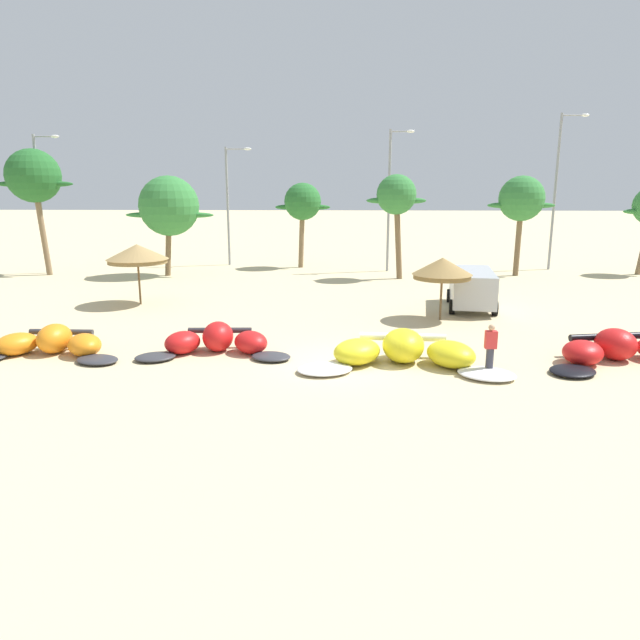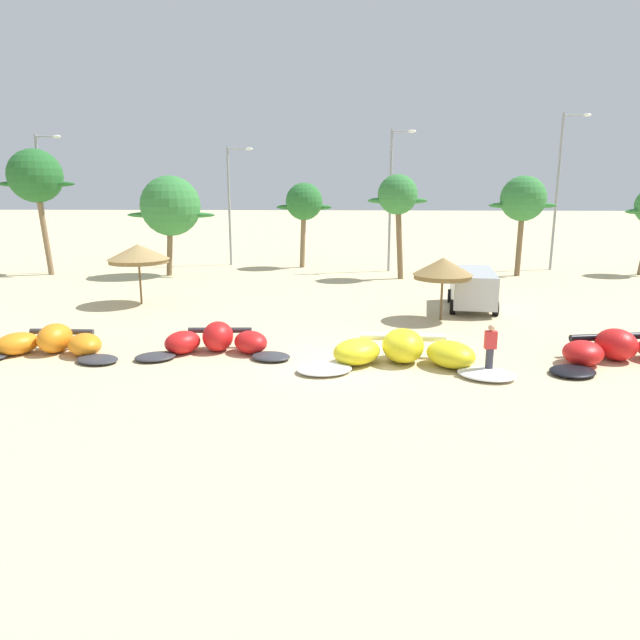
% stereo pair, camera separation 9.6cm
% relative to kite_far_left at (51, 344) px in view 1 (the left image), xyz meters
% --- Properties ---
extents(ground_plane, '(260.00, 260.00, 0.00)m').
position_rel_kite_far_left_xyz_m(ground_plane, '(10.26, -0.50, -0.40)').
color(ground_plane, beige).
extents(kite_far_left, '(5.77, 2.67, 1.03)m').
position_rel_kite_far_left_xyz_m(kite_far_left, '(0.00, 0.00, 0.00)').
color(kite_far_left, '#333338').
rests_on(kite_far_left, ground).
extents(kite_left, '(5.61, 2.69, 1.07)m').
position_rel_kite_far_left_xyz_m(kite_left, '(5.77, 0.46, 0.01)').
color(kite_left, '#333338').
rests_on(kite_left, ground).
extents(kite_left_of_center, '(7.19, 3.48, 1.13)m').
position_rel_kite_far_left_xyz_m(kite_left_of_center, '(12.24, -0.68, 0.04)').
color(kite_left_of_center, white).
rests_on(kite_left_of_center, ground).
extents(kite_center, '(6.41, 3.54, 1.07)m').
position_rel_kite_far_left_xyz_m(kite_center, '(19.59, -0.07, 0.02)').
color(kite_center, black).
rests_on(kite_center, ground).
extents(beach_umbrella_near_van, '(3.02, 3.02, 3.02)m').
position_rel_kite_far_left_xyz_m(beach_umbrella_near_van, '(0.05, 8.99, 2.15)').
color(beach_umbrella_near_van, brown).
rests_on(beach_umbrella_near_van, ground).
extents(beach_umbrella_middle, '(2.62, 2.62, 2.77)m').
position_rel_kite_far_left_xyz_m(beach_umbrella_middle, '(14.54, 6.09, 1.91)').
color(beach_umbrella_middle, brown).
rests_on(beach_umbrella_middle, ground).
extents(parked_van, '(2.62, 4.83, 1.84)m').
position_rel_kite_far_left_xyz_m(parked_van, '(16.44, 8.73, 0.69)').
color(parked_van, '#B2B7BC').
rests_on(parked_van, ground).
extents(person_near_kites, '(0.36, 0.24, 1.62)m').
position_rel_kite_far_left_xyz_m(person_near_kites, '(14.83, -1.57, 0.42)').
color(person_near_kites, '#383842').
rests_on(person_near_kites, ground).
extents(palm_leftmost, '(5.16, 3.44, 8.20)m').
position_rel_kite_far_left_xyz_m(palm_leftmost, '(-9.92, 18.67, 6.00)').
color(palm_leftmost, '#7F6647').
rests_on(palm_leftmost, ground).
extents(palm_left, '(5.81, 3.87, 6.50)m').
position_rel_kite_far_left_xyz_m(palm_left, '(-1.13, 18.67, 4.13)').
color(palm_left, brown).
rests_on(palm_left, ground).
extents(palm_left_of_gap, '(3.97, 2.65, 6.07)m').
position_rel_kite_far_left_xyz_m(palm_left_of_gap, '(7.27, 23.07, 4.26)').
color(palm_left_of_gap, '#7F6647').
rests_on(palm_left_of_gap, ground).
extents(palm_center_left, '(3.74, 2.49, 6.55)m').
position_rel_kite_far_left_xyz_m(palm_center_left, '(13.51, 17.93, 4.78)').
color(palm_center_left, brown).
rests_on(palm_center_left, ground).
extents(palm_center_right, '(4.37, 2.91, 6.49)m').
position_rel_kite_far_left_xyz_m(palm_center_right, '(21.73, 19.56, 4.56)').
color(palm_center_right, brown).
rests_on(palm_center_right, ground).
extents(lamppost_west, '(1.81, 0.24, 9.12)m').
position_rel_kite_far_left_xyz_m(lamppost_west, '(-9.90, 19.42, 4.71)').
color(lamppost_west, gray).
rests_on(lamppost_west, ground).
extents(lamppost_west_center, '(1.97, 0.24, 8.61)m').
position_rel_kite_far_left_xyz_m(lamppost_west_center, '(1.78, 24.23, 4.46)').
color(lamppost_west_center, gray).
rests_on(lamppost_west_center, ground).
extents(lamppost_east_center, '(1.69, 0.24, 9.53)m').
position_rel_kite_far_left_xyz_m(lamppost_east_center, '(13.43, 21.39, 4.90)').
color(lamppost_east_center, gray).
rests_on(lamppost_east_center, ground).
extents(lamppost_east, '(1.93, 0.24, 10.65)m').
position_rel_kite_far_left_xyz_m(lamppost_east, '(25.06, 22.67, 5.50)').
color(lamppost_east, gray).
rests_on(lamppost_east, ground).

